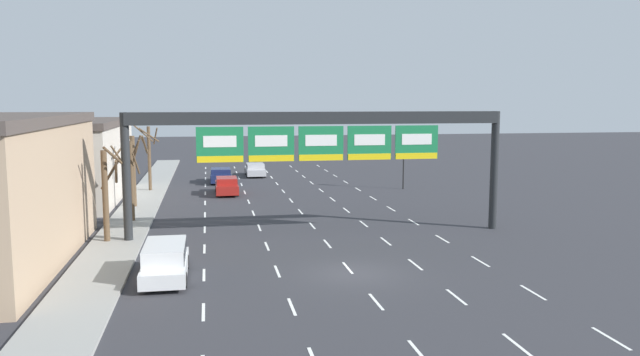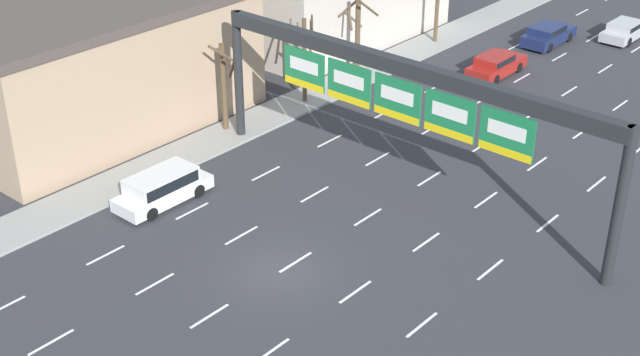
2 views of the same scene
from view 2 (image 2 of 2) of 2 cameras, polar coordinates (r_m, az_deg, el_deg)
ground_plane at (r=37.72m, az=-2.61°, el=-6.05°), size 220.00×220.00×0.00m
sidewalk_left at (r=45.13m, az=-13.11°, el=-0.50°), size 2.80×110.00×0.15m
lane_dashes at (r=46.99m, az=8.76°, el=1.06°), size 13.32×67.00×0.01m
sign_gantry at (r=40.53m, az=5.25°, el=5.82°), size 21.87×0.70×7.13m
building_near at (r=51.29m, az=-14.40°, el=7.20°), size 10.66×16.92×7.07m
suv_white at (r=42.90m, az=-10.07°, el=-0.52°), size 1.92×4.86×1.59m
car_navy at (r=64.60m, az=14.39°, el=8.91°), size 1.97×4.67×1.38m
car_red at (r=58.20m, az=11.19°, el=7.15°), size 1.85×4.71×1.43m
car_silver at (r=67.22m, az=18.97°, el=8.98°), size 1.93×4.71×1.32m
tree_bare_closest at (r=56.59m, az=2.43°, el=9.47°), size 2.41×2.38×5.17m
tree_bare_second at (r=52.20m, az=-1.02°, el=7.96°), size 1.96×1.96×5.46m
tree_bare_third at (r=48.86m, az=-6.10°, el=6.10°), size 1.57×2.05×5.25m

